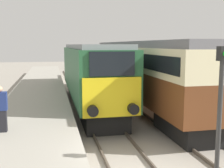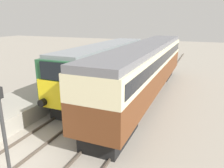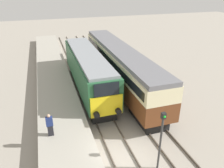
{
  "view_description": "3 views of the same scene",
  "coord_description": "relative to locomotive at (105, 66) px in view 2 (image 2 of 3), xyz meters",
  "views": [
    {
      "loc": [
        -2.41,
        -7.65,
        4.0
      ],
      "look_at": [
        0.0,
        3.55,
        2.39
      ],
      "focal_mm": 45.0,
      "sensor_mm": 36.0,
      "label": 1
    },
    {
      "loc": [
        7.36,
        -5.93,
        5.92
      ],
      "look_at": [
        1.7,
        7.55,
        1.6
      ],
      "focal_mm": 35.0,
      "sensor_mm": 36.0,
      "label": 2
    },
    {
      "loc": [
        -3.88,
        -9.95,
        10.24
      ],
      "look_at": [
        1.7,
        7.55,
        1.6
      ],
      "focal_mm": 35.0,
      "sensor_mm": 36.0,
      "label": 3
    }
  ],
  "objects": [
    {
      "name": "signal_post",
      "position": [
        1.7,
        -11.58,
        0.13
      ],
      "size": [
        0.24,
        0.28,
        3.96
      ],
      "color": "#333333",
      "rests_on": "ground_plane"
    },
    {
      "name": "locomotive",
      "position": [
        0.0,
        0.0,
        0.0
      ],
      "size": [
        2.7,
        13.6,
        4.01
      ],
      "color": "black",
      "rests_on": "ground_plane"
    },
    {
      "name": "ground_plane",
      "position": [
        0.0,
        -10.1,
        -2.22
      ],
      "size": [
        120.0,
        120.0,
        0.0
      ],
      "primitive_type": "plane",
      "color": "gray"
    },
    {
      "name": "rails_near_track",
      "position": [
        0.0,
        -5.1,
        -2.15
      ],
      "size": [
        1.51,
        60.0,
        0.14
      ],
      "color": "#4C4238",
      "rests_on": "ground_plane"
    },
    {
      "name": "platform_left",
      "position": [
        -3.3,
        -2.1,
        -1.74
      ],
      "size": [
        3.5,
        50.0,
        0.98
      ],
      "color": "#9E998C",
      "rests_on": "ground_plane"
    },
    {
      "name": "rails_far_track",
      "position": [
        3.4,
        -5.1,
        -2.15
      ],
      "size": [
        1.5,
        60.0,
        0.14
      ],
      "color": "#4C4238",
      "rests_on": "ground_plane"
    },
    {
      "name": "passenger_carriage",
      "position": [
        3.4,
        0.13,
        0.31
      ],
      "size": [
        2.75,
        18.17,
        4.19
      ],
      "color": "black",
      "rests_on": "ground_plane"
    }
  ]
}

